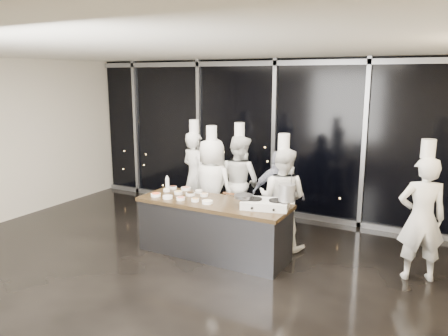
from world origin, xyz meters
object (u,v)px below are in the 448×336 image
object	(u,v)px
stock_pot	(287,193)
demo_counter	(214,228)
frying_pan	(243,196)
chef_center	(239,182)
chef_left	(212,186)
chef_side	(422,218)
chef_right	(282,198)
chef_far_left	(195,175)
stove	(265,204)
guest	(278,196)

from	to	relation	value
stock_pot	demo_counter	bearing A→B (deg)	-174.57
frying_pan	chef_center	world-z (taller)	chef_center
chef_left	chef_side	bearing A→B (deg)	-179.29
chef_right	chef_center	bearing A→B (deg)	-28.13
chef_far_left	chef_right	bearing A→B (deg)	-173.37
stove	chef_far_left	size ratio (longest dim) A/B	0.38
chef_far_left	chef_right	size ratio (longest dim) A/B	1.04
chef_far_left	chef_center	size ratio (longest dim) A/B	1.00
frying_pan	stock_pot	world-z (taller)	stock_pot
guest	chef_side	world-z (taller)	chef_side
chef_left	chef_center	bearing A→B (deg)	-119.44
demo_counter	guest	distance (m)	1.37
chef_left	chef_side	distance (m)	3.52
chef_far_left	chef_side	world-z (taller)	chef_far_left
frying_pan	stock_pot	size ratio (longest dim) A/B	2.03
chef_left	stove	bearing A→B (deg)	154.25
chef_left	chef_center	xyz separation A→B (m)	(0.32, 0.47, 0.01)
chef_side	chef_left	bearing A→B (deg)	-24.82
stock_pot	chef_left	bearing A→B (deg)	156.07
stock_pot	chef_side	world-z (taller)	chef_side
chef_left	guest	bearing A→B (deg)	-161.56
chef_left	chef_right	bearing A→B (deg)	-177.28
demo_counter	chef_right	bearing A→B (deg)	44.40
demo_counter	chef_side	world-z (taller)	chef_side
stock_pot	guest	world-z (taller)	guest
chef_left	chef_side	xyz separation A→B (m)	(3.52, -0.24, 0.02)
stove	chef_left	distance (m)	1.63
demo_counter	frying_pan	world-z (taller)	frying_pan
demo_counter	chef_side	bearing A→B (deg)	11.94
stock_pot	chef_right	distance (m)	0.85
stock_pot	chef_far_left	world-z (taller)	chef_far_left
chef_right	demo_counter	bearing A→B (deg)	42.35
frying_pan	chef_right	world-z (taller)	chef_right
chef_far_left	guest	world-z (taller)	chef_far_left
stove	guest	xyz separation A→B (m)	(-0.23, 1.11, -0.17)
chef_side	guest	bearing A→B (deg)	-33.64
stove	frying_pan	bearing A→B (deg)	-176.97
frying_pan	chef_center	distance (m)	1.59
chef_side	chef_right	bearing A→B (deg)	-26.11
stove	chef_side	world-z (taller)	chef_side
chef_center	chef_side	size ratio (longest dim) A/B	1.00
chef_side	chef_center	bearing A→B (deg)	-33.47
frying_pan	chef_side	xyz separation A→B (m)	(2.44, 0.68, -0.15)
stock_pot	chef_side	bearing A→B (deg)	16.06
chef_far_left	chef_left	world-z (taller)	chef_far_left
chef_left	guest	distance (m)	1.21
chef_center	chef_side	distance (m)	3.28
demo_counter	guest	xyz separation A→B (m)	(0.64, 1.16, 0.34)
demo_counter	chef_right	distance (m)	1.25
demo_counter	stove	bearing A→B (deg)	3.32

